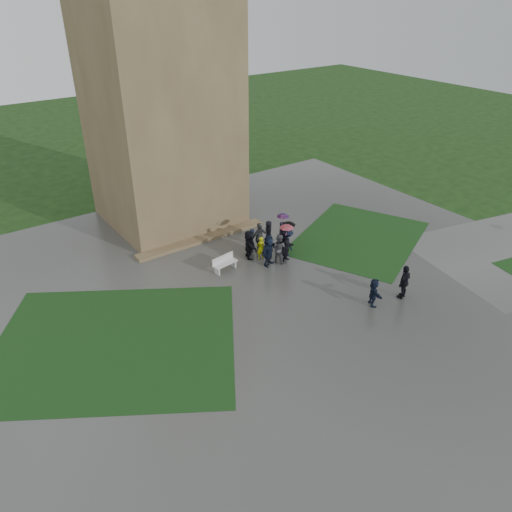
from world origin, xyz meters
TOP-DOWN VIEW (x-y plane):
  - ground at (0.00, 0.00)m, footprint 120.00×120.00m
  - plaza at (0.00, 2.00)m, footprint 34.00×34.00m
  - lawn_inset_left at (-8.50, 4.00)m, footprint 14.10×13.46m
  - lawn_inset_right at (8.50, 5.00)m, footprint 11.12×10.15m
  - tower at (0.00, 15.00)m, footprint 8.00×8.00m
  - tower_plinth at (0.00, 10.60)m, footprint 9.00×0.80m
  - bench at (-0.80, 6.62)m, footprint 1.60×0.70m
  - visitor_cluster at (2.38, 6.30)m, footprint 3.32×3.56m
  - pedestrian_mid at (3.53, -0.80)m, footprint 1.14×1.50m
  - pedestrian_near at (5.35, -1.23)m, footprint 1.24×0.89m

SIDE VIEW (x-z plane):
  - ground at x=0.00m, z-range 0.00..0.00m
  - plaza at x=0.00m, z-range 0.00..0.02m
  - lawn_inset_left at x=-8.50m, z-range 0.02..0.03m
  - lawn_inset_right at x=8.50m, z-range 0.02..0.03m
  - tower_plinth at x=0.00m, z-range 0.02..0.24m
  - bench at x=-0.80m, z-range 0.03..0.93m
  - pedestrian_mid at x=3.53m, z-range 0.02..1.56m
  - pedestrian_near at x=5.35m, z-range 0.02..1.93m
  - visitor_cluster at x=2.38m, z-range -0.17..2.40m
  - tower at x=0.00m, z-range 0.00..18.00m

